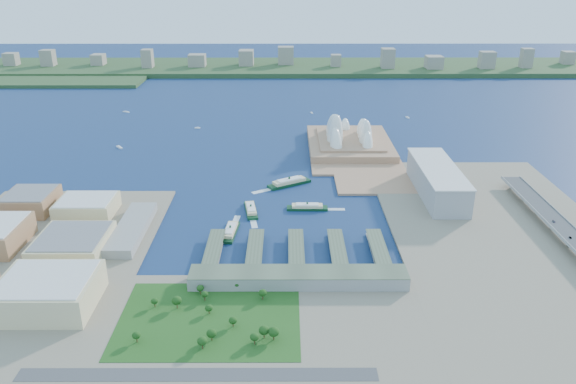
{
  "coord_description": "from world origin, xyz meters",
  "views": [
    {
      "loc": [
        4.53,
        -580.62,
        278.8
      ],
      "look_at": [
        5.87,
        49.81,
        18.0
      ],
      "focal_mm": 35.0,
      "sensor_mm": 36.0,
      "label": 1
    }
  ],
  "objects_px": {
    "ferry_a": "(251,208)",
    "car_c": "(554,221)",
    "ferry_c": "(230,230)",
    "ferry_d": "(307,206)",
    "ferry_b": "(289,181)",
    "toaster_building": "(437,181)",
    "opera_house": "(350,128)",
    "car_b": "(570,237)"
  },
  "relations": [
    {
      "from": "car_c",
      "to": "toaster_building",
      "type": "bearing_deg",
      "value": 132.95
    },
    {
      "from": "opera_house",
      "to": "ferry_b",
      "type": "relative_size",
      "value": 2.97
    },
    {
      "from": "toaster_building",
      "to": "ferry_b",
      "type": "relative_size",
      "value": 2.56
    },
    {
      "from": "ferry_a",
      "to": "ferry_d",
      "type": "height_order",
      "value": "ferry_d"
    },
    {
      "from": "toaster_building",
      "to": "ferry_d",
      "type": "distance_m",
      "value": 171.68
    },
    {
      "from": "toaster_building",
      "to": "ferry_b",
      "type": "distance_m",
      "value": 191.77
    },
    {
      "from": "ferry_d",
      "to": "ferry_b",
      "type": "bearing_deg",
      "value": 15.51
    },
    {
      "from": "ferry_b",
      "to": "toaster_building",
      "type": "bearing_deg",
      "value": 47.16
    },
    {
      "from": "toaster_building",
      "to": "ferry_c",
      "type": "height_order",
      "value": "toaster_building"
    },
    {
      "from": "ferry_c",
      "to": "ferry_b",
      "type": "bearing_deg",
      "value": -109.1
    },
    {
      "from": "opera_house",
      "to": "car_b",
      "type": "distance_m",
      "value": 396.24
    },
    {
      "from": "toaster_building",
      "to": "ferry_a",
      "type": "height_order",
      "value": "toaster_building"
    },
    {
      "from": "ferry_d",
      "to": "car_c",
      "type": "bearing_deg",
      "value": -103.65
    },
    {
      "from": "ferry_b",
      "to": "car_c",
      "type": "xyz_separation_m",
      "value": [
        288.3,
        -146.91,
        9.82
      ]
    },
    {
      "from": "car_b",
      "to": "car_c",
      "type": "height_order",
      "value": "car_c"
    },
    {
      "from": "ferry_a",
      "to": "car_b",
      "type": "height_order",
      "value": "car_b"
    },
    {
      "from": "ferry_a",
      "to": "ferry_c",
      "type": "height_order",
      "value": "ferry_c"
    },
    {
      "from": "ferry_b",
      "to": "ferry_d",
      "type": "height_order",
      "value": "ferry_b"
    },
    {
      "from": "ferry_b",
      "to": "opera_house",
      "type": "bearing_deg",
      "value": 117.69
    },
    {
      "from": "ferry_c",
      "to": "car_c",
      "type": "xyz_separation_m",
      "value": [
        353.8,
        -1.9,
        10.72
      ]
    },
    {
      "from": "toaster_building",
      "to": "ferry_d",
      "type": "xyz_separation_m",
      "value": [
        -165.87,
        -41.35,
        -15.84
      ]
    },
    {
      "from": "opera_house",
      "to": "ferry_a",
      "type": "height_order",
      "value": "opera_house"
    },
    {
      "from": "ferry_c",
      "to": "car_b",
      "type": "relative_size",
      "value": 12.76
    },
    {
      "from": "ferry_d",
      "to": "car_b",
      "type": "height_order",
      "value": "car_b"
    },
    {
      "from": "opera_house",
      "to": "toaster_building",
      "type": "height_order",
      "value": "opera_house"
    },
    {
      "from": "ferry_a",
      "to": "opera_house",
      "type": "bearing_deg",
      "value": 51.02
    },
    {
      "from": "toaster_building",
      "to": "car_c",
      "type": "height_order",
      "value": "toaster_building"
    },
    {
      "from": "toaster_building",
      "to": "car_c",
      "type": "xyz_separation_m",
      "value": [
        101.0,
        -108.5,
        -4.95
      ]
    },
    {
      "from": "ferry_c",
      "to": "car_b",
      "type": "bearing_deg",
      "value": 178.72
    },
    {
      "from": "ferry_a",
      "to": "ferry_b",
      "type": "distance_m",
      "value": 98.25
    },
    {
      "from": "car_b",
      "to": "car_c",
      "type": "distance_m",
      "value": 38.28
    },
    {
      "from": "toaster_building",
      "to": "ferry_c",
      "type": "xyz_separation_m",
      "value": [
        -252.8,
        -106.6,
        -15.68
      ]
    },
    {
      "from": "ferry_a",
      "to": "ferry_c",
      "type": "bearing_deg",
      "value": -117.07
    },
    {
      "from": "ferry_a",
      "to": "ferry_d",
      "type": "xyz_separation_m",
      "value": [
        67.78,
        6.87,
        0.01
      ]
    },
    {
      "from": "toaster_building",
      "to": "car_b",
      "type": "relative_size",
      "value": 38.77
    },
    {
      "from": "ferry_a",
      "to": "car_c",
      "type": "relative_size",
      "value": 10.25
    },
    {
      "from": "ferry_c",
      "to": "ferry_d",
      "type": "distance_m",
      "value": 108.69
    },
    {
      "from": "toaster_building",
      "to": "ferry_c",
      "type": "bearing_deg",
      "value": -157.14
    },
    {
      "from": "car_c",
      "to": "ferry_d",
      "type": "bearing_deg",
      "value": 165.88
    },
    {
      "from": "ferry_a",
      "to": "ferry_d",
      "type": "distance_m",
      "value": 68.13
    },
    {
      "from": "opera_house",
      "to": "ferry_c",
      "type": "distance_m",
      "value": 348.2
    },
    {
      "from": "ferry_a",
      "to": "ferry_b",
      "type": "xyz_separation_m",
      "value": [
        46.35,
        86.63,
        1.08
      ]
    }
  ]
}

